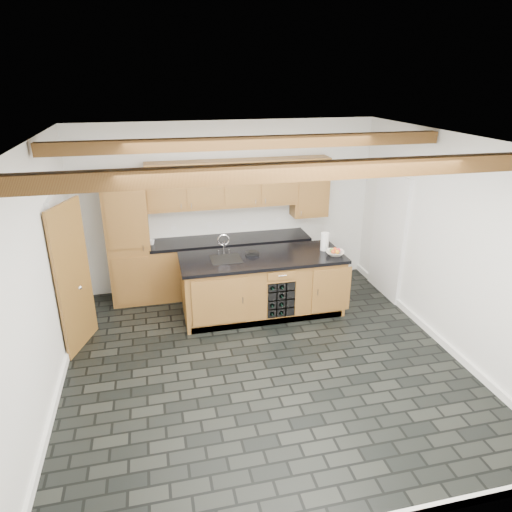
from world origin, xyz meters
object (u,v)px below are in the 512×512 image
Objects in this scene: fruit_bowl at (335,253)px; paper_towel at (325,241)px; island at (263,285)px; kitchen_scale at (252,253)px.

paper_towel is (-0.08, 0.24, 0.11)m from fruit_bowl.
island is 1.17m from paper_towel.
kitchen_scale is at bearing 166.51° from fruit_bowl.
island is 0.52m from kitchen_scale.
island is at bearing -176.94° from paper_towel.
kitchen_scale is 0.72× the size of fruit_bowl.
fruit_bowl is (1.07, -0.19, 0.50)m from island.
kitchen_scale is at bearing 143.41° from island.
island is 12.72× the size of kitchen_scale.
kitchen_scale is at bearing 177.48° from paper_towel.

